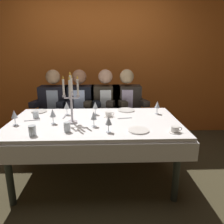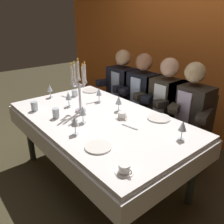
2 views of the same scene
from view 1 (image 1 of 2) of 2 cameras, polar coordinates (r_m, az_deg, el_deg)
ground_plane at (r=2.83m, az=-4.17°, el=-16.72°), size 12.00×12.00×0.00m
back_wall at (r=4.05m, az=-3.76°, el=13.41°), size 6.00×0.12×2.70m
dining_table at (r=2.55m, az=-4.45°, el=-4.85°), size 1.94×1.14×0.74m
candelabra at (r=2.40m, az=-10.47°, el=3.11°), size 0.19×0.19×0.55m
dinner_plate_0 at (r=2.21m, az=6.87°, el=-4.74°), size 0.21×0.21×0.01m
dinner_plate_1 at (r=3.01m, az=-18.29°, el=0.17°), size 0.20×0.20×0.01m
dinner_plate_2 at (r=2.93m, az=3.63°, el=0.51°), size 0.23×0.23×0.01m
wine_glass_0 at (r=2.30m, az=-4.71°, el=-1.02°), size 0.07×0.07×0.16m
wine_glass_1 at (r=2.46m, az=-15.07°, el=-0.38°), size 0.07×0.07×0.16m
wine_glass_2 at (r=2.76m, az=-11.62°, el=1.60°), size 0.07×0.07×0.16m
wine_glass_3 at (r=2.55m, az=-23.91°, el=-0.62°), size 0.07×0.07×0.16m
wine_glass_4 at (r=2.72m, az=-4.37°, el=1.66°), size 0.07×0.07×0.16m
wine_glass_5 at (r=2.80m, az=11.63°, el=1.79°), size 0.07×0.07×0.16m
wine_glass_6 at (r=2.13m, az=-0.90°, el=-2.29°), size 0.07×0.07×0.16m
water_tumbler_0 at (r=2.20m, az=-19.88°, el=-4.53°), size 0.07×0.07×0.10m
water_tumbler_1 at (r=2.21m, az=-11.53°, el=-3.83°), size 0.06×0.06×0.10m
water_tumbler_2 at (r=2.75m, az=-19.08°, el=-0.64°), size 0.07×0.07×0.08m
coffee_cup_0 at (r=2.65m, az=-0.88°, el=-0.67°), size 0.13×0.12×0.06m
coffee_cup_1 at (r=2.24m, az=15.98°, el=-4.44°), size 0.13×0.12×0.06m
fork_0 at (r=2.72m, az=-12.06°, el=-1.11°), size 0.04×0.17×0.01m
fork_1 at (r=2.67m, az=-19.94°, el=-2.03°), size 0.17×0.05×0.01m
spoon_2 at (r=2.59m, az=3.32°, el=-1.60°), size 0.17×0.05×0.01m
seated_diner_0 at (r=3.44m, az=-14.51°, el=2.16°), size 0.63×0.48×1.24m
seated_diner_1 at (r=3.38m, az=-8.16°, el=2.27°), size 0.63×0.48×1.24m
seated_diner_2 at (r=3.36m, az=-1.65°, el=2.35°), size 0.63×0.48×1.24m
seated_diner_3 at (r=3.38m, az=3.70°, el=2.39°), size 0.63×0.48×1.24m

